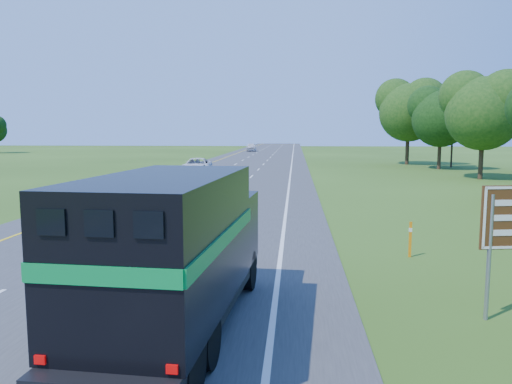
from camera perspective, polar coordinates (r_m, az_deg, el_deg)
road at (r=50.52m, az=-2.30°, el=2.07°), size 15.00×260.00×0.04m
lane_markings at (r=50.51m, az=-2.30°, el=2.10°), size 11.15×260.00×0.01m
horse_truck at (r=10.60m, az=-9.14°, el=-6.37°), size 2.90×7.84×3.41m
white_suv at (r=50.46m, az=-6.76°, el=2.96°), size 3.03×5.92×1.60m
far_car at (r=108.86m, az=-0.53°, el=5.16°), size 2.48×5.39×1.79m
delineator at (r=17.92m, az=17.21°, el=-5.07°), size 0.10×0.06×1.23m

